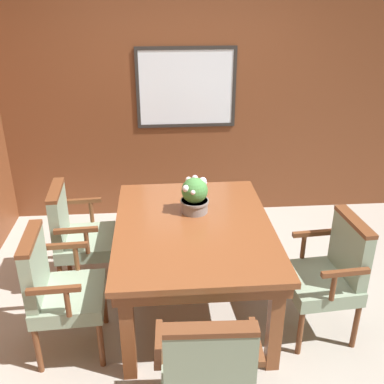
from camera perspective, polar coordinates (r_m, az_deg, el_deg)
The scene contains 8 objects.
ground_plane at distance 3.71m, azimuth 0.51°, elevation -15.38°, with size 14.00×14.00×0.00m, color #A39E93.
wall_back at distance 4.83m, azimuth -1.42°, elevation 10.87°, with size 7.20×0.08×2.45m.
dining_table at distance 3.41m, azimuth 0.20°, elevation -5.59°, with size 1.17×1.55×0.76m.
chair_left_near at distance 3.26m, azimuth -16.74°, elevation -11.50°, with size 0.50×0.57×0.93m.
chair_right_near at distance 3.43m, azimuth 17.14°, elevation -9.56°, with size 0.52×0.58×0.93m.
chair_left_far at distance 3.86m, azimuth -14.41°, elevation -5.05°, with size 0.50×0.57×0.93m.
chair_head_near at distance 2.58m, azimuth 2.00°, elevation -21.76°, with size 0.57×0.50×0.93m.
potted_plant at distance 3.49m, azimuth 0.34°, elevation -0.44°, with size 0.22×0.22×0.29m.
Camera 1 is at (-0.26, -2.82, 2.40)m, focal length 42.00 mm.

